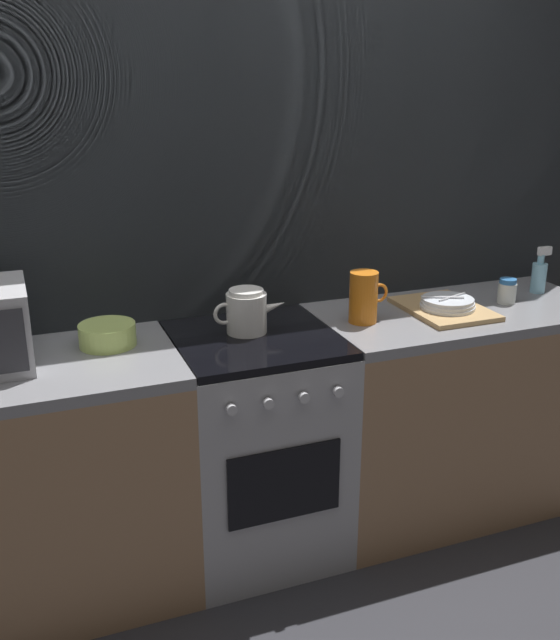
# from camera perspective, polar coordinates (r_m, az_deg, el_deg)

# --- Properties ---
(ground_plane) EXTENTS (8.00, 8.00, 0.00)m
(ground_plane) POSITION_cam_1_polar(r_m,az_deg,el_deg) (3.07, -1.81, -17.25)
(ground_plane) COLOR #2D2D33
(back_wall) EXTENTS (3.60, 0.05, 2.40)m
(back_wall) POSITION_cam_1_polar(r_m,az_deg,el_deg) (2.85, -4.23, 6.52)
(back_wall) COLOR gray
(back_wall) RESTS_ON ground_plane
(counter_left) EXTENTS (1.20, 0.60, 0.90)m
(counter_left) POSITION_cam_1_polar(r_m,az_deg,el_deg) (2.71, -20.65, -12.58)
(counter_left) COLOR #997251
(counter_left) RESTS_ON ground_plane
(stove_unit) EXTENTS (0.60, 0.63, 0.90)m
(stove_unit) POSITION_cam_1_polar(r_m,az_deg,el_deg) (2.82, -1.90, -9.90)
(stove_unit) COLOR #9E9EA3
(stove_unit) RESTS_ON ground_plane
(counter_right) EXTENTS (1.20, 0.60, 0.90)m
(counter_right) POSITION_cam_1_polar(r_m,az_deg,el_deg) (3.20, 13.61, -6.80)
(counter_right) COLOR #997251
(counter_right) RESTS_ON ground_plane
(kettle) EXTENTS (0.28, 0.15, 0.17)m
(kettle) POSITION_cam_1_polar(r_m,az_deg,el_deg) (2.65, -2.66, 0.68)
(kettle) COLOR white
(kettle) RESTS_ON stove_unit
(mixing_bowl) EXTENTS (0.20, 0.20, 0.08)m
(mixing_bowl) POSITION_cam_1_polar(r_m,az_deg,el_deg) (2.60, -13.56, -1.14)
(mixing_bowl) COLOR #B7D166
(mixing_bowl) RESTS_ON counter_left
(pitcher) EXTENTS (0.16, 0.11, 0.20)m
(pitcher) POSITION_cam_1_polar(r_m,az_deg,el_deg) (2.77, 6.72, 1.80)
(pitcher) COLOR orange
(pitcher) RESTS_ON counter_right
(dish_pile) EXTENTS (0.30, 0.40, 0.07)m
(dish_pile) POSITION_cam_1_polar(r_m,az_deg,el_deg) (2.97, 13.05, 1.06)
(dish_pile) COLOR tan
(dish_pile) RESTS_ON counter_right
(spice_jar) EXTENTS (0.08, 0.08, 0.10)m
(spice_jar) POSITION_cam_1_polar(r_m,az_deg,el_deg) (3.14, 17.62, 2.20)
(spice_jar) COLOR silver
(spice_jar) RESTS_ON counter_right
(spray_bottle) EXTENTS (0.08, 0.06, 0.20)m
(spray_bottle) POSITION_cam_1_polar(r_m,az_deg,el_deg) (3.34, 19.92, 3.41)
(spray_bottle) COLOR #8CCCE5
(spray_bottle) RESTS_ON counter_right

